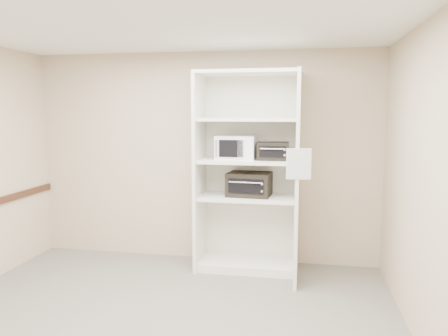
% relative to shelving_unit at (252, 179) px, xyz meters
% --- Properties ---
extents(floor, '(4.50, 4.00, 0.01)m').
position_rel_shelving_unit_xyz_m(floor, '(-0.67, -1.70, -1.13)').
color(floor, '#67645A').
rests_on(floor, ground).
extents(ceiling, '(4.50, 4.00, 0.01)m').
position_rel_shelving_unit_xyz_m(ceiling, '(-0.67, -1.70, 1.57)').
color(ceiling, white).
extents(wall_back, '(4.50, 0.02, 2.70)m').
position_rel_shelving_unit_xyz_m(wall_back, '(-0.67, 0.30, 0.22)').
color(wall_back, '#C6B295').
rests_on(wall_back, ground).
extents(wall_right, '(0.02, 4.00, 2.70)m').
position_rel_shelving_unit_xyz_m(wall_right, '(1.58, -1.70, 0.22)').
color(wall_right, '#C6B295').
rests_on(wall_right, ground).
extents(shelving_unit, '(1.24, 0.92, 2.42)m').
position_rel_shelving_unit_xyz_m(shelving_unit, '(0.00, 0.00, 0.00)').
color(shelving_unit, white).
rests_on(shelving_unit, floor).
extents(microwave, '(0.48, 0.37, 0.28)m').
position_rel_shelving_unit_xyz_m(microwave, '(-0.19, 0.01, 0.38)').
color(microwave, white).
rests_on(microwave, shelving_unit).
extents(toaster_oven_upper, '(0.37, 0.28, 0.21)m').
position_rel_shelving_unit_xyz_m(toaster_oven_upper, '(0.26, -0.02, 0.35)').
color(toaster_oven_upper, black).
rests_on(toaster_oven_upper, shelving_unit).
extents(toaster_oven_lower, '(0.55, 0.43, 0.29)m').
position_rel_shelving_unit_xyz_m(toaster_oven_lower, '(-0.03, 0.01, -0.07)').
color(toaster_oven_lower, black).
rests_on(toaster_oven_lower, shelving_unit).
extents(paper_sign, '(0.25, 0.03, 0.32)m').
position_rel_shelving_unit_xyz_m(paper_sign, '(0.57, -0.63, 0.27)').
color(paper_sign, white).
rests_on(paper_sign, shelving_unit).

